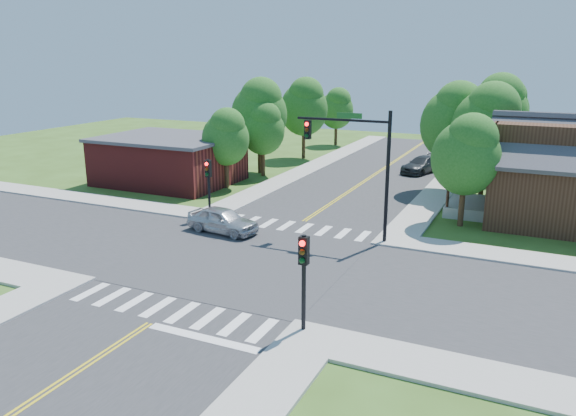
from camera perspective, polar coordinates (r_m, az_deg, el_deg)
The scene contains 25 objects.
ground at distance 28.26m, azimuth -4.41°, elevation -5.40°, with size 100.00×100.00×0.00m, color #365219.
road_ns at distance 28.25m, azimuth -4.41°, elevation -5.36°, with size 10.00×90.00×0.04m, color #2D2D30.
road_ew at distance 28.25m, azimuth -4.41°, elevation -5.35°, with size 90.00×10.00×0.04m, color #2D2D30.
intersection_patch at distance 28.26m, azimuth -4.41°, elevation -5.40°, with size 10.20×10.20×0.06m, color #2D2D30.
sidewalk_nw at distance 49.37m, azimuth -11.57°, elevation 3.44°, with size 40.00×40.00×0.14m.
crosswalk_north at distance 33.48m, azimuth 0.75°, elevation -1.93°, with size 8.85×2.00×0.01m.
crosswalk_south at distance 23.47m, azimuth -11.90°, elevation -10.07°, with size 8.85×2.00×0.01m.
centerline at distance 28.24m, azimuth -4.41°, elevation -5.31°, with size 0.30×90.00×0.01m.
stop_bar at distance 21.16m, azimuth -8.60°, elevation -13.01°, with size 4.60×0.45×0.09m, color white.
signal_mast_ne at distance 30.44m, azimuth 7.08°, elevation 5.52°, with size 5.30×0.42×7.20m.
signal_pole_se at distance 20.27m, azimuth 1.59°, elevation -5.85°, with size 0.34×0.42×3.80m.
signal_pole_nw at distance 34.89m, azimuth -8.09°, elevation 3.07°, with size 0.34×0.42×3.80m.
building_nw at distance 46.01m, azimuth -11.97°, elevation 4.87°, with size 10.40×8.40×3.73m.
tree_e_a at distance 34.36m, azimuth 17.77°, elevation 5.35°, with size 4.00×3.80×6.81m.
tree_e_b at distance 40.96m, azimuth 19.69°, elevation 8.09°, with size 4.88×4.64×8.30m.
tree_e_c at distance 49.67m, azimuth 20.46°, elevation 9.39°, with size 5.07×4.82×8.62m.
tree_e_d at distance 58.30m, azimuth 21.16°, elevation 9.57°, with size 4.62×4.39×7.85m.
tree_w_a at distance 42.99m, azimuth -6.31°, elevation 7.32°, with size 3.64×3.46×6.20m.
tree_w_b at distance 48.22m, azimuth -2.90°, elevation 9.85°, with size 4.83×4.59×8.21m.
tree_w_c at distance 55.15m, azimuth 1.68°, elevation 10.37°, with size 4.68×4.45×7.96m.
tree_w_d at distance 63.97m, azimuth 4.99°, elevation 10.14°, with size 3.82×3.63×6.49m.
tree_house at distance 42.99m, azimuth 16.62°, elevation 8.58°, with size 4.84×4.60×8.23m.
tree_bldg at distance 47.18m, azimuth -2.54°, elevation 8.23°, with size 3.74×3.55×6.35m.
car_silver at distance 32.51m, azimuth -6.65°, elevation -1.29°, with size 4.52×2.26×1.48m, color silver.
car_dgrey at distance 50.18m, azimuth 13.48°, elevation 4.26°, with size 3.49×5.20×1.40m, color #2B2E30.
Camera 1 is at (13.02, -23.00, 9.99)m, focal length 35.00 mm.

